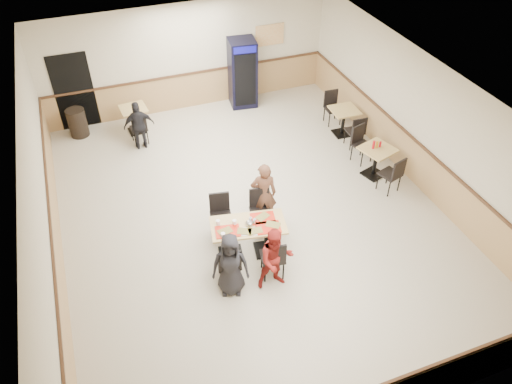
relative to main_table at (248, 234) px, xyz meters
name	(u,v)px	position (x,y,z in m)	size (l,w,h in m)	color
ground	(251,213)	(0.46, 1.09, -0.52)	(10.00, 10.00, 0.00)	beige
room_shell	(281,119)	(2.23, 3.64, 0.06)	(10.00, 10.00, 10.00)	silver
main_table	(248,234)	(0.00, 0.00, 0.00)	(1.56, 0.98, 0.77)	black
main_chairs	(246,235)	(-0.05, 0.01, -0.02)	(1.57, 1.90, 0.98)	black
diner_woman_left	(230,265)	(-0.62, -0.78, 0.17)	(0.67, 0.44, 1.37)	black
diner_woman_right	(276,259)	(0.19, -0.93, 0.17)	(0.66, 0.52, 1.36)	maroon
diner_man_opposite	(264,194)	(0.62, 0.78, 0.24)	(0.55, 0.36, 1.50)	brown
lone_diner	(139,126)	(-1.29, 4.48, 0.14)	(0.77, 0.32, 1.31)	black
tabletop_clutter	(249,226)	(0.00, -0.06, 0.28)	(1.29, 0.71, 0.12)	red
side_table_near	(376,158)	(3.69, 1.35, -0.01)	(0.89, 0.89, 0.76)	black
side_table_near_chair_south	(390,173)	(3.69, 0.74, -0.03)	(0.45, 0.45, 0.97)	black
side_table_near_chair_north	(363,145)	(3.69, 1.96, -0.03)	(0.45, 0.45, 0.97)	black
side_table_far	(344,118)	(3.84, 3.22, -0.02)	(0.72, 0.72, 0.74)	black
side_table_far_chair_south	(355,130)	(3.84, 2.62, -0.05)	(0.44, 0.44, 0.94)	black
side_table_far_chair_north	(333,108)	(3.84, 3.81, -0.05)	(0.44, 0.44, 0.94)	black
condiment_caddy	(376,145)	(3.66, 1.40, 0.34)	(0.23, 0.06, 0.20)	red
back_table	(135,116)	(-1.29, 5.29, -0.04)	(0.72, 0.72, 0.71)	black
back_table_chair_lone	(139,128)	(-1.29, 4.72, -0.06)	(0.42, 0.42, 0.91)	black
pepsi_cooler	(243,73)	(1.90, 5.69, 0.45)	(0.82, 0.82, 1.94)	black
trash_bin	(78,123)	(-2.75, 5.64, -0.13)	(0.48, 0.48, 0.76)	black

